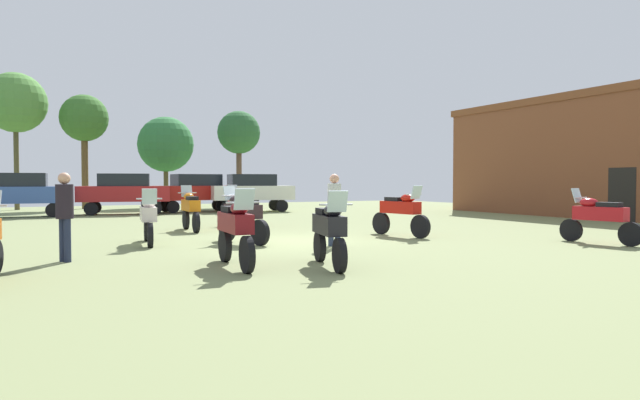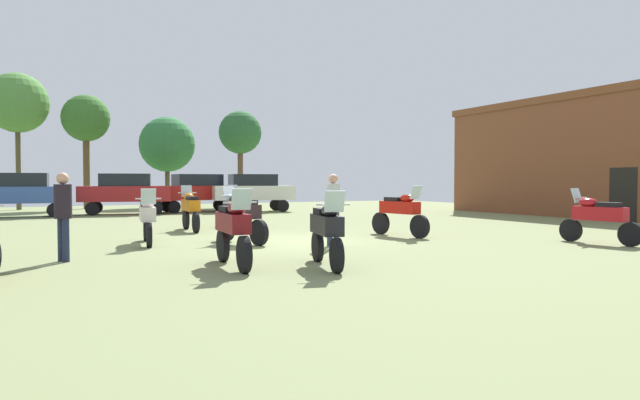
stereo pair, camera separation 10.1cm
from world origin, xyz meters
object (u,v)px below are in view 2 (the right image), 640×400
motorcycle_1 (327,229)px  car_4 (126,191)px  motorcycle_12 (236,206)px  tree_5 (240,133)px  car_1 (19,191)px  motorcycle_6 (400,211)px  motorcycle_10 (233,228)px  motorcycle_13 (241,215)px  motorcycle_4 (190,209)px  tree_7 (167,145)px  car_2 (197,190)px  person_2 (63,209)px  tree_1 (17,103)px  car_3 (253,190)px  person_1 (333,204)px  motorcycle_7 (147,217)px  tree_2 (86,120)px  brick_building (616,156)px  motorcycle_9 (599,217)px

motorcycle_1 → car_4: car_4 is taller
motorcycle_1 → motorcycle_12: (1.51, 10.11, 0.02)m
motorcycle_12 → tree_5: 16.66m
motorcycle_12 → car_1: (-7.22, 9.36, 0.43)m
motorcycle_6 → motorcycle_10: 7.17m
motorcycle_1 → tree_5: bearing=-91.9°
motorcycle_12 → motorcycle_13: (-1.65, -5.49, -0.01)m
motorcycle_4 → tree_7: 17.99m
car_2 → person_2: car_2 is taller
motorcycle_6 → car_2: 16.04m
motorcycle_10 → tree_1: 26.86m
car_3 → person_1: car_3 is taller
car_1 → motorcycle_12: bearing=-138.3°
motorcycle_7 → tree_1: size_ratio=0.29×
car_4 → tree_2: size_ratio=0.68×
car_1 → brick_building: bearing=-111.3°
car_3 → motorcycle_1: bearing=171.0°
motorcycle_7 → car_4: car_4 is taller
car_1 → person_2: 16.51m
motorcycle_10 → person_1: 3.99m
motorcycle_6 → tree_7: bearing=-94.0°
motorcycle_4 → motorcycle_12: 2.31m
motorcycle_10 → motorcycle_13: (1.45, 3.84, -0.00)m
motorcycle_10 → car_4: car_4 is taller
motorcycle_9 → car_4: bearing=105.6°
motorcycle_6 → person_2: (-9.09, -1.29, 0.32)m
motorcycle_7 → tree_2: 21.51m
motorcycle_6 → car_3: size_ratio=0.51×
motorcycle_6 → person_2: 9.18m
motorcycle_10 → motorcycle_1: bearing=156.7°
motorcycle_1 → motorcycle_6: motorcycle_6 is taller
motorcycle_1 → car_3: size_ratio=0.46×
motorcycle_6 → car_2: (-2.01, 15.91, 0.43)m
motorcycle_13 → tree_2: (-2.25, 21.91, 4.54)m
motorcycle_12 → car_4: 9.88m
brick_building → car_1: brick_building is taller
motorcycle_13 → person_1: (1.86, -1.63, 0.33)m
motorcycle_6 → tree_1: size_ratio=0.29×
car_2 → car_4: 3.77m
motorcycle_1 → motorcycle_7: 6.00m
motorcycle_1 → car_1: (-5.71, 19.47, 0.45)m
motorcycle_9 → tree_1: (-14.07, 26.41, 5.33)m
motorcycle_10 → motorcycle_13: 4.11m
motorcycle_7 → tree_1: bearing=-73.8°
motorcycle_1 → car_1: car_1 is taller
car_4 → tree_2: tree_2 is taller
car_1 → tree_5: (12.48, 5.94, 3.56)m
person_1 → person_2: size_ratio=1.00×
car_2 → person_2: (-7.07, -17.20, -0.11)m
motorcycle_6 → person_1: 3.23m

